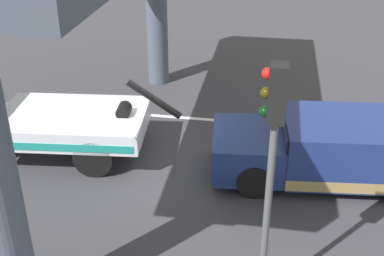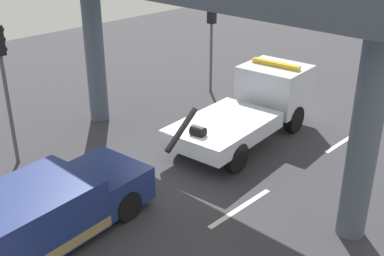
# 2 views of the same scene
# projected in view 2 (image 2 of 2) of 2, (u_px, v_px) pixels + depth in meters

# --- Properties ---
(ground_plane) EXTENTS (60.00, 40.00, 0.10)m
(ground_plane) POSITION_uv_depth(u_px,v_px,m) (175.00, 176.00, 15.18)
(ground_plane) COLOR #38383D
(lane_stripe_mid) EXTENTS (2.60, 0.16, 0.01)m
(lane_stripe_mid) POSITION_uv_depth(u_px,v_px,m) (240.00, 208.00, 13.49)
(lane_stripe_mid) COLOR silver
(lane_stripe_mid) RESTS_ON ground
(lane_stripe_east) EXTENTS (2.60, 0.16, 0.01)m
(lane_stripe_east) POSITION_uv_depth(u_px,v_px,m) (345.00, 141.00, 17.43)
(lane_stripe_east) COLOR silver
(lane_stripe_east) RESTS_ON ground
(tow_truck_white) EXTENTS (7.34, 2.94, 2.46)m
(tow_truck_white) POSITION_uv_depth(u_px,v_px,m) (254.00, 104.00, 17.41)
(tow_truck_white) COLOR silver
(tow_truck_white) RESTS_ON ground
(towed_van_green) EXTENTS (5.38, 2.65, 1.58)m
(towed_van_green) POSITION_uv_depth(u_px,v_px,m) (45.00, 213.00, 11.91)
(towed_van_green) COLOR navy
(towed_van_green) RESTS_ON ground
(traffic_light_far) EXTENTS (0.39, 0.32, 4.54)m
(traffic_light_far) POSITION_uv_depth(u_px,v_px,m) (3.00, 66.00, 14.58)
(traffic_light_far) COLOR #515456
(traffic_light_far) RESTS_ON ground
(traffic_light_mid) EXTENTS (0.39, 0.32, 4.03)m
(traffic_light_mid) POSITION_uv_depth(u_px,v_px,m) (212.00, 27.00, 20.96)
(traffic_light_mid) COLOR #515456
(traffic_light_mid) RESTS_ON ground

